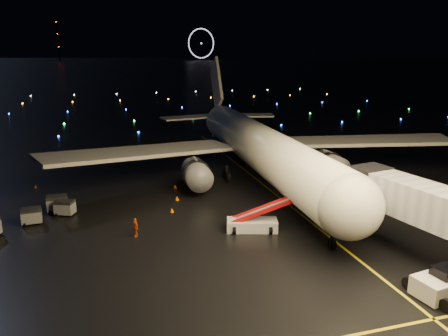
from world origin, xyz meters
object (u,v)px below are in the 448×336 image
Objects in this scene: baggage_cart_0 at (65,208)px; baggage_cart_1 at (32,216)px; belt_loader at (252,213)px; crew_c at (135,227)px; baggage_cart_2 at (57,204)px; pushback_tug at (445,281)px; airliner at (252,119)px.

baggage_cart_0 is 0.98× the size of baggage_cart_1.
crew_c is (-10.92, 1.66, -0.81)m from belt_loader.
belt_loader is 3.44× the size of baggage_cart_2.
baggage_cart_1 is (-3.06, -1.62, 0.01)m from baggage_cart_0.
pushback_tug is 37.40m from baggage_cart_2.
baggage_cart_1 reaches higher than baggage_cart_0.
airliner is 12.42× the size of pushback_tug.
crew_c is at bearing -37.48° from baggage_cart_1.
crew_c is (-20.07, 16.29, -0.15)m from pushback_tug.
crew_c is 11.39m from baggage_cart_1.
pushback_tug reaches higher than baggage_cart_1.
airliner is at bearing 113.23° from crew_c.
baggage_cart_0 is (-6.60, 7.66, -0.11)m from crew_c.
belt_loader is 21.28m from baggage_cart_2.
crew_c reaches higher than baggage_cart_1.
belt_loader is at bearing -25.99° from baggage_cart_1.
baggage_cart_2 is (-18.39, 10.67, -0.84)m from belt_loader.
airliner is 29.79m from baggage_cart_1.
belt_loader is 11.07m from crew_c.
baggage_cart_2 is at bearing 166.55° from belt_loader.
crew_c is at bearing 132.15° from pushback_tug.
baggage_cart_2 is (-24.82, -7.43, -6.96)m from airliner.
airliner is 7.80× the size of belt_loader.
airliner is 29.04× the size of baggage_cart_1.
belt_loader reaches higher than baggage_cart_0.
pushback_tug is 0.63× the size of belt_loader.
belt_loader is 21.99m from baggage_cart_1.
airliner is 33.53m from pushback_tug.
belt_loader reaches higher than pushback_tug.
baggage_cart_1 is 0.92× the size of baggage_cart_2.
crew_c is 0.97× the size of baggage_cart_0.
crew_c reaches higher than baggage_cart_2.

